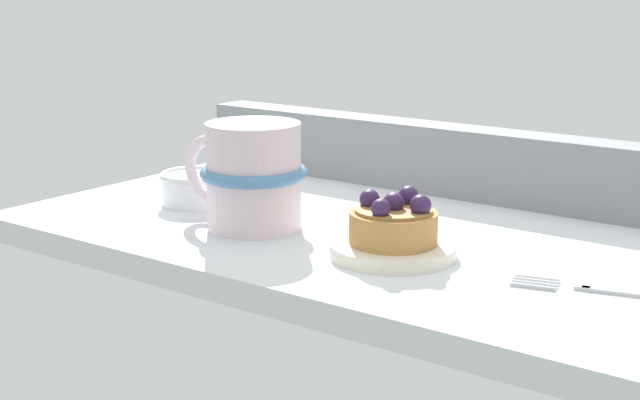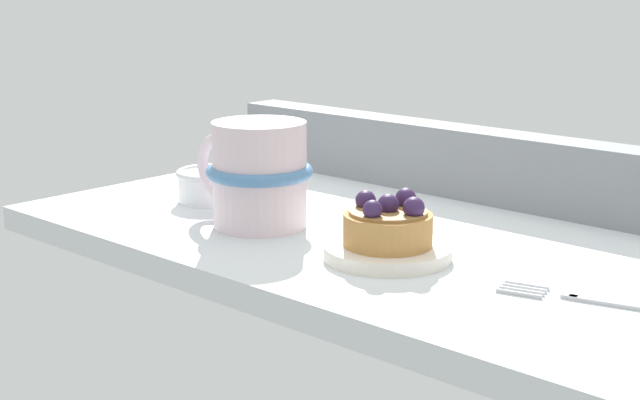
# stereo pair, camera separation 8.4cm
# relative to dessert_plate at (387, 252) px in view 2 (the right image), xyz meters

# --- Properties ---
(ground_plane) EXTENTS (0.72, 0.39, 0.02)m
(ground_plane) POSITION_rel_dessert_plate_xyz_m (-0.05, 0.07, -0.02)
(ground_plane) COLOR silver
(window_rail_back) EXTENTS (0.70, 0.05, 0.07)m
(window_rail_back) POSITION_rel_dessert_plate_xyz_m (-0.05, 0.24, 0.03)
(window_rail_back) COLOR gray
(window_rail_back) RESTS_ON ground_plane
(dessert_plate) EXTENTS (0.11, 0.11, 0.01)m
(dessert_plate) POSITION_rel_dessert_plate_xyz_m (0.00, 0.00, 0.00)
(dessert_plate) COLOR silver
(dessert_plate) RESTS_ON ground_plane
(raspberry_tart) EXTENTS (0.08, 0.08, 0.05)m
(raspberry_tart) POSITION_rel_dessert_plate_xyz_m (0.00, 0.00, 0.02)
(raspberry_tart) COLOR #B77F42
(raspberry_tart) RESTS_ON dessert_plate
(coffee_mug) EXTENTS (0.14, 0.10, 0.10)m
(coffee_mug) POSITION_rel_dessert_plate_xyz_m (-0.16, 0.00, 0.05)
(coffee_mug) COLOR silver
(coffee_mug) RESTS_ON ground_plane
(dessert_fork) EXTENTS (0.17, 0.06, 0.01)m
(dessert_fork) POSITION_rel_dessert_plate_xyz_m (0.19, 0.02, -0.00)
(dessert_fork) COLOR #B7B7BC
(dessert_fork) RESTS_ON ground_plane
(sugar_bowl) EXTENTS (0.08, 0.08, 0.03)m
(sugar_bowl) POSITION_rel_dessert_plate_xyz_m (-0.27, 0.04, 0.01)
(sugar_bowl) COLOR white
(sugar_bowl) RESTS_ON ground_plane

